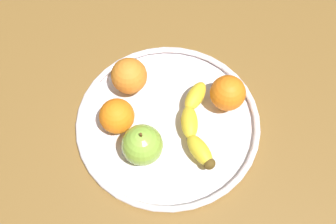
% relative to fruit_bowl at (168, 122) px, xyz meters
% --- Properties ---
extents(ground_plane, '(1.58, 1.58, 0.04)m').
position_rel_fruit_bowl_xyz_m(ground_plane, '(0.00, 0.00, -0.03)').
color(ground_plane, brown).
extents(fruit_bowl, '(0.36, 0.36, 0.02)m').
position_rel_fruit_bowl_xyz_m(fruit_bowl, '(0.00, 0.00, 0.00)').
color(fruit_bowl, white).
rests_on(fruit_bowl, ground_plane).
extents(banana, '(0.18, 0.10, 0.03)m').
position_rel_fruit_bowl_xyz_m(banana, '(-0.00, 0.05, 0.02)').
color(banana, yellow).
rests_on(banana, fruit_bowl).
extents(apple, '(0.07, 0.07, 0.08)m').
position_rel_fruit_bowl_xyz_m(apple, '(0.08, -0.02, 0.05)').
color(apple, '#8DBF40').
rests_on(apple, fruit_bowl).
extents(orange_center, '(0.07, 0.07, 0.07)m').
position_rel_fruit_bowl_xyz_m(orange_center, '(-0.07, 0.09, 0.04)').
color(orange_center, orange).
rests_on(orange_center, fruit_bowl).
extents(orange_front_left, '(0.07, 0.07, 0.07)m').
position_rel_fruit_bowl_xyz_m(orange_front_left, '(0.04, -0.09, 0.04)').
color(orange_front_left, orange).
rests_on(orange_front_left, fruit_bowl).
extents(orange_back_left, '(0.07, 0.07, 0.07)m').
position_rel_fruit_bowl_xyz_m(orange_back_left, '(-0.05, -0.10, 0.04)').
color(orange_back_left, orange).
rests_on(orange_back_left, fruit_bowl).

